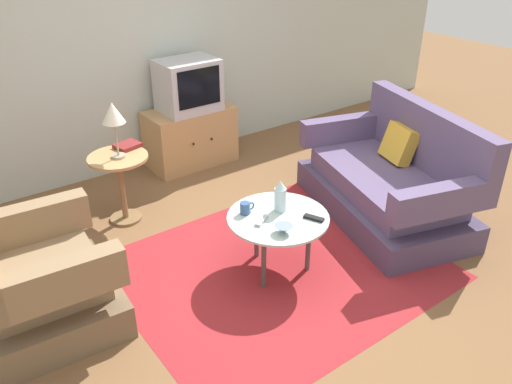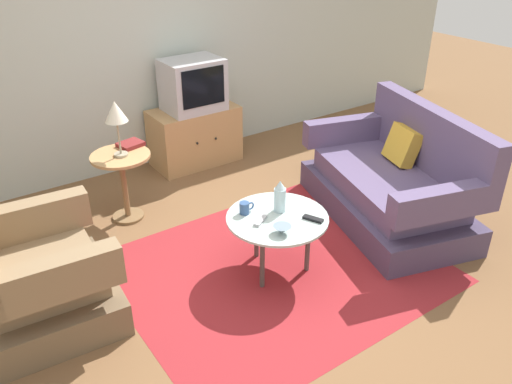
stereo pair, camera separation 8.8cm
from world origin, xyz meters
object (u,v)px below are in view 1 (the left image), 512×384
at_px(vase, 280,196).
at_px(tv_remote_dark, 314,218).
at_px(couch, 391,182).
at_px(book, 128,146).
at_px(tv_stand, 190,137).
at_px(bowl, 284,229).
at_px(tv_remote_silver, 261,220).
at_px(coffee_table, 278,222).
at_px(television, 188,85).
at_px(side_table, 120,175).
at_px(mug, 246,208).
at_px(armchair, 38,284).
at_px(table_lamp, 113,115).

relative_size(vase, tv_remote_dark, 1.60).
xyz_separation_m(couch, tv_remote_dark, (-1.11, -0.24, 0.16)).
bearing_deg(book, tv_stand, 18.47).
xyz_separation_m(bowl, tv_remote_silver, (-0.04, 0.20, -0.02)).
height_order(couch, vase, couch).
xyz_separation_m(coffee_table, bowl, (-0.10, -0.19, 0.07)).
bearing_deg(tv_remote_silver, television, 43.60).
relative_size(side_table, mug, 5.06).
bearing_deg(tv_remote_silver, coffee_table, -36.20).
height_order(vase, mug, vase).
height_order(mug, book, book).
distance_m(couch, bowl, 1.42).
bearing_deg(television, mug, -108.19).
bearing_deg(tv_stand, tv_remote_silver, -106.02).
distance_m(couch, mug, 1.47).
height_order(bowl, tv_remote_silver, bowl).
bearing_deg(tv_stand, armchair, -142.13).
distance_m(tv_remote_dark, book, 1.76).
distance_m(mug, tv_remote_silver, 0.16).
height_order(table_lamp, mug, table_lamp).
relative_size(table_lamp, book, 2.04).
relative_size(tv_remote_dark, book, 0.67).
bearing_deg(couch, mug, 101.61).
height_order(table_lamp, vase, table_lamp).
distance_m(armchair, vase, 1.69).
xyz_separation_m(mug, bowl, (0.06, -0.36, -0.02)).
bearing_deg(tv_remote_dark, mug, 19.12).
xyz_separation_m(table_lamp, bowl, (0.51, -1.50, -0.47)).
xyz_separation_m(television, book, (-0.90, -0.52, -0.23)).
bearing_deg(tv_remote_dark, armchair, 45.51).
xyz_separation_m(tv_stand, television, (-0.00, -0.02, 0.55)).
relative_size(coffee_table, vase, 3.01).
distance_m(couch, television, 2.17).
bearing_deg(armchair, table_lamp, 136.91).
xyz_separation_m(bowl, book, (-0.37, 1.64, 0.13)).
bearing_deg(television, couch, -65.89).
bearing_deg(tv_remote_dark, tv_remote_silver, 33.71).
bearing_deg(side_table, coffee_table, -65.49).
bearing_deg(television, tv_stand, 90.00).
xyz_separation_m(armchair, tv_remote_silver, (1.43, -0.43, 0.16)).
distance_m(armchair, book, 1.52).
relative_size(television, tv_remote_dark, 3.75).
height_order(armchair, book, armchair).
distance_m(television, tv_remote_silver, 2.07).
height_order(bowl, book, book).
bearing_deg(bowl, side_table, 108.57).
xyz_separation_m(coffee_table, vase, (0.06, 0.06, 0.16)).
relative_size(bowl, tv_remote_dark, 0.83).
bearing_deg(coffee_table, tv_remote_silver, 174.02).
height_order(side_table, bowl, side_table).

